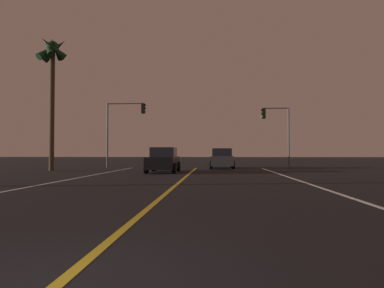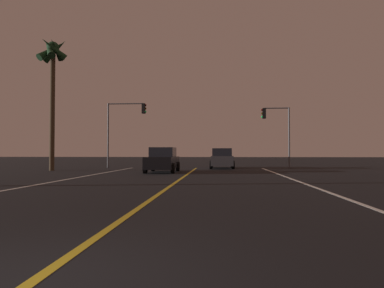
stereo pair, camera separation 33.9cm
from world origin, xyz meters
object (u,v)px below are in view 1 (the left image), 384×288
Objects in this scene: car_oncoming at (163,160)px; traffic_light_near_left at (125,120)px; palm_tree_left_mid at (52,62)px; car_ahead_far at (222,159)px; traffic_light_near_right at (275,123)px.

traffic_light_near_left is at bearing -147.14° from car_oncoming.
traffic_light_near_left is 0.58× the size of palm_tree_left_mid.
car_ahead_far is 5.67m from traffic_light_near_right.
car_oncoming is 8.97m from traffic_light_near_left.
traffic_light_near_right is 0.52× the size of palm_tree_left_mid.
car_oncoming is at bearing -9.19° from palm_tree_left_mid.
traffic_light_near_right is at bearing 128.31° from car_oncoming.
car_oncoming is 11.31m from palm_tree_left_mid.
car_ahead_far is at bearing -6.15° from traffic_light_near_left.
traffic_light_near_left is (-4.49, 6.94, 3.49)m from car_oncoming.
traffic_light_near_left is 7.86m from palm_tree_left_mid.
palm_tree_left_mid is at bearing -99.19° from car_oncoming.
palm_tree_left_mid is at bearing 110.06° from car_ahead_far.
car_ahead_far is 0.74× the size of traffic_light_near_left.
traffic_light_near_left is at bearing 0.00° from traffic_light_near_right.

